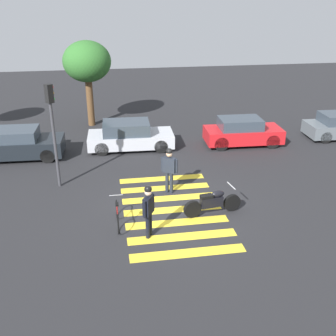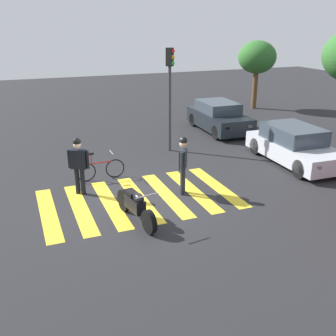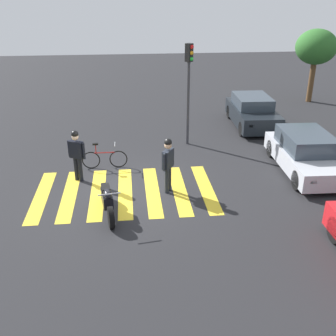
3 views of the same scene
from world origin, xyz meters
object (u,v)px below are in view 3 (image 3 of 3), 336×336
Objects in this scene: police_motorcycle at (107,200)px; leaning_bicycle at (105,159)px; car_black_suv at (252,112)px; car_silver_sedan at (306,153)px; officer_by_motorcycle at (77,152)px; traffic_light_pole at (189,79)px; officer_on_foot at (168,161)px.

leaning_bicycle is (-3.37, -0.22, -0.09)m from police_motorcycle.
car_black_suv reaches higher than car_silver_sedan.
traffic_light_pole is at bearing 126.33° from officer_by_motorcycle.
officer_by_motorcycle reaches higher than car_black_suv.
officer_by_motorcycle is at bearing -55.65° from car_black_suv.
police_motorcycle is 6.84m from traffic_light_pole.
leaning_bicycle is 0.91× the size of officer_by_motorcycle.
officer_on_foot reaches higher than officer_by_motorcycle.
leaning_bicycle is at bearing 138.53° from officer_by_motorcycle.
leaning_bicycle is 0.39× the size of car_silver_sedan.
car_silver_sedan is (-1.17, 5.15, -0.42)m from officer_on_foot.
officer_by_motorcycle reaches higher than leaning_bicycle.
officer_on_foot is at bearing -16.67° from traffic_light_pole.
police_motorcycle is 2.38m from officer_on_foot.
car_silver_sedan reaches higher than police_motorcycle.
officer_on_foot is 3.22m from officer_by_motorcycle.
officer_on_foot is 0.45× the size of car_black_suv.
police_motorcycle is 1.18× the size of officer_by_motorcycle.
officer_by_motorcycle is at bearing -111.14° from officer_on_foot.
leaning_bicycle is 0.40× the size of traffic_light_pole.
traffic_light_pole is (-4.32, 1.29, 1.72)m from officer_on_foot.
car_silver_sedan reaches higher than leaning_bicycle.
car_black_suv is at bearing 121.76° from traffic_light_pole.
leaning_bicycle is at bearing -97.51° from car_silver_sedan.
leaning_bicycle is 0.90× the size of officer_on_foot.
police_motorcycle reaches higher than leaning_bicycle.
car_black_suv is (-7.70, 6.68, 0.23)m from police_motorcycle.
officer_by_motorcycle is at bearing -155.87° from police_motorcycle.
traffic_light_pole reaches higher than car_silver_sedan.
police_motorcycle is at bearing -71.23° from car_silver_sedan.
traffic_light_pole is (-2.19, 3.44, 2.43)m from leaning_bicycle.
car_silver_sedan is (-0.01, 8.16, -0.40)m from officer_by_motorcycle.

